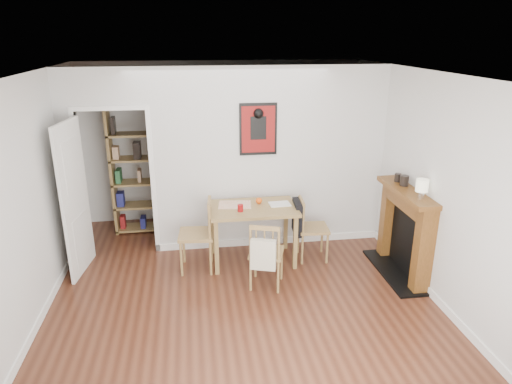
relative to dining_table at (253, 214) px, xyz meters
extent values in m
plane|color=#572D1C|center=(-0.26, -0.86, -0.70)|extent=(5.20, 5.20, 0.00)
plane|color=silver|center=(-0.26, 1.74, 0.60)|extent=(4.50, 0.00, 4.50)
plane|color=silver|center=(-0.26, -3.46, 0.60)|extent=(4.50, 0.00, 4.50)
plane|color=silver|center=(-2.51, -0.86, 0.60)|extent=(0.00, 5.20, 5.20)
plane|color=silver|center=(1.99, -0.86, 0.60)|extent=(0.00, 5.20, 5.20)
plane|color=white|center=(-0.26, -0.86, 1.90)|extent=(5.20, 5.20, 0.00)
cube|color=silver|center=(0.31, 0.54, 0.60)|extent=(3.35, 0.10, 2.60)
cube|color=silver|center=(-2.39, 0.54, 0.60)|extent=(0.25, 0.10, 2.60)
cube|color=silver|center=(-1.81, 0.54, 1.62)|extent=(0.90, 0.10, 0.55)
cube|color=white|center=(-2.29, 0.54, 0.32)|extent=(0.06, 0.14, 2.05)
cube|color=white|center=(-1.33, 0.54, 0.32)|extent=(0.06, 0.14, 2.05)
cube|color=white|center=(0.31, 0.48, -0.65)|extent=(3.35, 0.02, 0.10)
cube|color=white|center=(-2.50, -1.46, -0.65)|extent=(0.02, 4.00, 0.10)
cube|color=white|center=(1.98, -1.46, -0.65)|extent=(0.02, 4.00, 0.10)
cube|color=white|center=(-2.28, 0.07, 0.30)|extent=(0.15, 0.80, 2.00)
cube|color=black|center=(0.14, 0.48, 1.05)|extent=(0.52, 0.02, 0.72)
cube|color=maroon|center=(0.14, 0.46, 1.05)|extent=(0.46, 0.00, 0.64)
cube|color=olive|center=(0.00, 0.00, 0.07)|extent=(1.17, 0.74, 0.04)
cube|color=olive|center=(-0.52, -0.31, -0.32)|extent=(0.05, 0.05, 0.75)
cube|color=olive|center=(0.52, -0.31, -0.32)|extent=(0.05, 0.05, 0.75)
cube|color=olive|center=(-0.52, 0.31, -0.32)|extent=(0.05, 0.05, 0.75)
cube|color=olive|center=(0.52, 0.31, -0.32)|extent=(0.05, 0.05, 0.75)
cube|color=black|center=(0.60, -0.03, -0.08)|extent=(0.13, 0.37, 0.46)
cube|color=beige|center=(0.00, -0.89, -0.15)|extent=(0.32, 0.19, 0.38)
cube|color=olive|center=(-2.00, 1.30, 0.30)|extent=(0.04, 0.34, 2.00)
cube|color=olive|center=(-1.20, 1.30, 0.30)|extent=(0.04, 0.34, 2.00)
cube|color=olive|center=(-1.60, 1.30, -0.66)|extent=(0.84, 0.34, 0.03)
cube|color=olive|center=(-1.60, 1.30, 0.10)|extent=(0.84, 0.34, 0.03)
cube|color=olive|center=(-1.60, 1.30, 1.26)|extent=(0.84, 0.34, 0.03)
cube|color=maroon|center=(-1.60, 1.30, 0.30)|extent=(0.74, 0.27, 0.27)
cube|color=brown|center=(1.89, -1.10, -0.15)|extent=(0.20, 0.16, 1.10)
cube|color=brown|center=(1.89, -0.11, -0.15)|extent=(0.20, 0.16, 1.10)
cube|color=brown|center=(1.86, -0.61, 0.43)|extent=(0.30, 1.21, 0.06)
cube|color=brown|center=(1.89, -0.61, 0.30)|extent=(0.20, 0.85, 0.20)
cube|color=black|center=(1.95, -0.61, -0.25)|extent=(0.08, 0.81, 0.88)
cube|color=black|center=(1.83, -0.61, -0.69)|extent=(0.45, 1.25, 0.03)
cylinder|color=maroon|center=(-0.19, -0.14, 0.14)|extent=(0.07, 0.07, 0.10)
sphere|color=#DE4C0B|center=(0.10, 0.11, 0.14)|extent=(0.09, 0.09, 0.09)
cube|color=beige|center=(-0.24, 0.11, 0.10)|extent=(0.47, 0.38, 0.00)
cube|color=silver|center=(0.37, 0.04, 0.10)|extent=(0.29, 0.22, 0.01)
cylinder|color=silver|center=(1.87, -0.93, 0.50)|extent=(0.07, 0.07, 0.08)
cylinder|color=beige|center=(1.87, -0.93, 0.62)|extent=(0.15, 0.15, 0.15)
cylinder|color=black|center=(1.88, -0.46, 0.53)|extent=(0.11, 0.11, 0.13)
cylinder|color=black|center=(1.87, -0.29, 0.51)|extent=(0.09, 0.09, 0.11)
camera|label=1|loc=(-0.78, -5.64, 2.30)|focal=32.00mm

